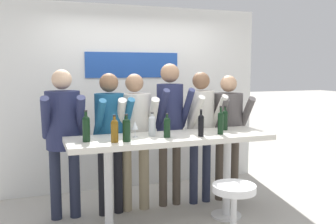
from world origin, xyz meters
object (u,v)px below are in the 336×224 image
Objects in this scene: person_left at (110,128)px; wine_bottle_7 at (201,124)px; wine_bottle_4 at (167,126)px; wine_bottle_6 at (115,130)px; wine_bottle_1 at (152,125)px; wine_bottle_5 at (86,127)px; wine_bottle_2 at (221,122)px; wine_bottle_3 at (225,119)px; person_far_left at (63,128)px; wine_bottle_0 at (126,129)px; person_right at (228,124)px; wine_glass_0 at (135,126)px; person_center at (170,117)px; person_center_right at (201,122)px; bar_stool at (234,207)px; person_center_left at (135,127)px; tasting_table at (171,149)px.

wine_bottle_7 is (0.86, -0.68, 0.09)m from person_left.
wine_bottle_4 is 0.58m from wine_bottle_6.
person_left is at bearing 127.34° from wine_bottle_1.
person_left is 0.79m from wine_bottle_4.
wine_bottle_5 is 1.16× the size of wine_bottle_6.
wine_bottle_2 reaches higher than wine_bottle_6.
wine_bottle_3 reaches higher than wine_bottle_4.
person_far_left is 6.23× the size of wine_bottle_0.
person_far_left is 0.93m from wine_bottle_0.
wine_bottle_5 is (-1.92, -0.56, 0.14)m from person_right.
wine_glass_0 is (-1.13, -0.09, -0.01)m from wine_bottle_3.
wine_bottle_4 is at bearing -147.26° from person_right.
wine_bottle_0 is at bearing -135.06° from person_center.
person_center_right is 5.80× the size of wine_bottle_7.
person_center_right is at bearing 79.21° from bar_stool.
person_left reaches higher than wine_glass_0.
person_center_right reaches higher than wine_bottle_4.
person_far_left is 1.05m from wine_bottle_1.
person_center reaches higher than person_far_left.
person_left is 1.57m from person_right.
wine_bottle_7 is at bearing -15.40° from wine_glass_0.
person_left is at bearing -2.99° from person_far_left.
person_far_left is 1.57m from wine_bottle_7.
bar_stool is 0.38× the size of person_center_right.
tasting_table is at bearing -60.57° from person_center_left.
bar_stool is 2.51× the size of wine_bottle_4.
person_center_right reaches higher than tasting_table.
person_center_left is 0.78m from wine_bottle_0.
person_center_left is at bearing 114.70° from bar_stool.
person_left is 0.32m from person_center_left.
person_far_left reaches higher than wine_bottle_6.
person_left reaches higher than wine_bottle_2.
bar_stool is 3.69× the size of wine_glass_0.
wine_bottle_6 reaches higher than bar_stool.
person_center_left is 5.26× the size of wine_bottle_5.
wine_bottle_7 reaches higher than wine_bottle_0.
person_center_left is at bearing 114.53° from tasting_table.
person_center reaches higher than tasting_table.
bar_stool is at bearing -40.23° from person_far_left.
person_center_left is 1.02× the size of person_right.
bar_stool is at bearing -47.09° from wine_glass_0.
bar_stool is at bearing -55.65° from wine_bottle_1.
person_left is 0.67m from wine_bottle_5.
tasting_table is 0.95m from bar_stool.
person_center is 0.72m from wine_bottle_7.
person_left reaches higher than bar_stool.
wine_bottle_5 is at bearing -164.30° from person_center_right.
person_far_left is 0.84m from person_center_left.
person_right is (0.64, 1.30, 0.58)m from bar_stool.
wine_bottle_3 is at bearing 32.24° from wine_bottle_7.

